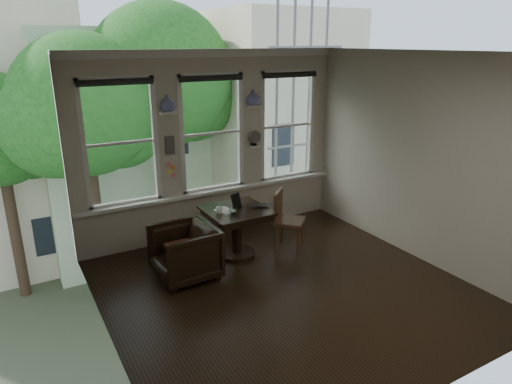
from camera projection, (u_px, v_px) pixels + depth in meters
ground at (286, 289)px, 6.02m from camera, size 4.50×4.50×0.00m
ceiling at (291, 52)px, 5.07m from camera, size 4.50×4.50×0.00m
wall_back at (211, 145)px, 7.40m from camera, size 4.50×0.00×4.50m
wall_front at (442, 251)px, 3.69m from camera, size 4.50×0.00×4.50m
wall_left at (97, 213)px, 4.48m from camera, size 0.00×4.50×4.50m
wall_right at (417, 158)px, 6.61m from camera, size 0.00×4.50×4.50m
window_left at (120, 143)px, 6.65m from camera, size 1.10×0.12×1.90m
window_center at (211, 133)px, 7.34m from camera, size 1.10×0.12×1.90m
window_right at (286, 125)px, 8.02m from camera, size 1.10×0.12×1.90m
shelf_left at (168, 113)px, 6.79m from camera, size 0.26×0.16×0.03m
shelf_right at (253, 106)px, 7.47m from camera, size 0.26×0.16×0.03m
intercom at (170, 145)px, 6.97m from camera, size 0.14×0.06×0.28m
sticky_notes at (171, 167)px, 7.08m from camera, size 0.16×0.01×0.24m
desk_fan at (254, 140)px, 7.63m from camera, size 0.20×0.20×0.24m
vase_left at (168, 103)px, 6.74m from camera, size 0.24×0.24×0.25m
vase_right at (253, 97)px, 7.42m from camera, size 0.24×0.24×0.25m
table at (237, 233)px, 6.85m from camera, size 0.90×0.90×0.75m
armchair_left at (185, 253)px, 6.20m from camera, size 0.84×0.82×0.75m
cushion_red at (185, 248)px, 6.17m from camera, size 0.45×0.45×0.06m
side_chair_right at (290, 221)px, 7.07m from camera, size 0.59×0.59×0.92m
laptop at (261, 207)px, 6.79m from camera, size 0.40×0.31×0.03m
mug at (219, 210)px, 6.56m from camera, size 0.11×0.11×0.10m
drinking_glass at (233, 211)px, 6.53m from camera, size 0.13×0.13×0.10m
tablet at (236, 201)px, 6.76m from camera, size 0.18×0.12×0.22m
papers at (225, 210)px, 6.68m from camera, size 0.29×0.35×0.00m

